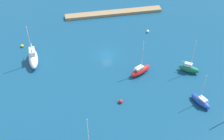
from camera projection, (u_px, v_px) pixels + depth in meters
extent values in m
plane|color=navy|center=(107.00, 55.00, 76.05)|extent=(160.00, 160.00, 0.00)
cube|color=#997A56|center=(114.00, 13.00, 89.69)|extent=(27.94, 2.45, 0.81)
ellipsoid|color=white|center=(33.00, 59.00, 73.09)|extent=(2.55, 7.20, 2.40)
cube|color=silver|center=(32.00, 51.00, 72.37)|extent=(1.43, 2.62, 0.99)
cylinder|color=silver|center=(30.00, 42.00, 69.36)|extent=(0.17, 0.17, 8.00)
cylinder|color=silver|center=(31.00, 47.00, 72.46)|extent=(0.33, 3.29, 0.14)
ellipsoid|color=#19724C|center=(189.00, 69.00, 70.89)|extent=(4.71, 3.74, 1.71)
cube|color=silver|center=(188.00, 64.00, 70.18)|extent=(1.88, 1.63, 0.73)
cylinder|color=silver|center=(194.00, 54.00, 67.86)|extent=(0.11, 0.11, 7.17)
cylinder|color=silver|center=(186.00, 62.00, 69.99)|extent=(1.97, 1.33, 0.09)
cylinder|color=silver|center=(88.00, 135.00, 51.22)|extent=(0.12, 0.12, 7.82)
ellipsoid|color=#2347B2|center=(201.00, 101.00, 63.66)|extent=(3.56, 5.12, 1.47)
cube|color=silver|center=(203.00, 99.00, 62.80)|extent=(1.64, 2.01, 0.40)
cylinder|color=silver|center=(203.00, 87.00, 61.24)|extent=(0.12, 0.12, 6.24)
cylinder|color=silver|center=(205.00, 99.00, 62.29)|extent=(1.00, 2.01, 0.09)
ellipsoid|color=red|center=(140.00, 71.00, 70.48)|extent=(5.65, 4.15, 1.64)
cube|color=silver|center=(139.00, 68.00, 69.55)|extent=(2.23, 1.85, 0.55)
cylinder|color=silver|center=(143.00, 55.00, 67.62)|extent=(0.13, 0.13, 7.33)
cylinder|color=silver|center=(138.00, 67.00, 69.03)|extent=(2.20, 1.27, 0.11)
sphere|color=yellow|center=(22.00, 46.00, 78.13)|extent=(0.75, 0.75, 0.75)
sphere|color=red|center=(121.00, 101.00, 64.07)|extent=(0.84, 0.84, 0.84)
sphere|color=white|center=(148.00, 31.00, 82.87)|extent=(0.76, 0.76, 0.76)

